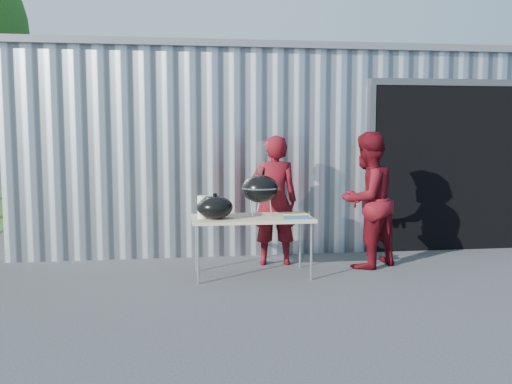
{
  "coord_description": "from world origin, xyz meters",
  "views": [
    {
      "loc": [
        -0.82,
        -6.47,
        1.81
      ],
      "look_at": [
        0.18,
        0.65,
        1.05
      ],
      "focal_mm": 40.0,
      "sensor_mm": 36.0,
      "label": 1
    }
  ],
  "objects": [
    {
      "name": "white_tub",
      "position": [
        -0.44,
        0.73,
        0.8
      ],
      "size": [
        0.2,
        0.15,
        0.1
      ],
      "primitive_type": "cube",
      "color": "white",
      "rests_on": "folding_table"
    },
    {
      "name": "folding_table",
      "position": [
        0.11,
        0.53,
        0.71
      ],
      "size": [
        1.5,
        0.75,
        0.75
      ],
      "color": "tan",
      "rests_on": "ground"
    },
    {
      "name": "person_bystander",
      "position": [
        1.69,
        0.79,
        0.91
      ],
      "size": [
        1.11,
        1.04,
        1.81
      ],
      "primitive_type": "imported",
      "rotation": [
        0.0,
        0.0,
        3.68
      ],
      "color": "#540A11",
      "rests_on": "ground"
    },
    {
      "name": "foil_box",
      "position": [
        0.62,
        0.28,
        0.78
      ],
      "size": [
        0.32,
        0.06,
        0.06
      ],
      "color": "#194EA4",
      "rests_on": "folding_table"
    },
    {
      "name": "paper_towels",
      "position": [
        -0.51,
        0.48,
        0.89
      ],
      "size": [
        0.12,
        0.12,
        0.28
      ],
      "primitive_type": "cylinder",
      "color": "white",
      "rests_on": "folding_table"
    },
    {
      "name": "kettle_grill",
      "position": [
        0.22,
        0.6,
        1.16
      ],
      "size": [
        0.48,
        0.48,
        0.95
      ],
      "color": "black",
      "rests_on": "folding_table"
    },
    {
      "name": "building",
      "position": [
        0.92,
        4.59,
        1.54
      ],
      "size": [
        8.2,
        6.2,
        3.1
      ],
      "color": "silver",
      "rests_on": "ground"
    },
    {
      "name": "person_cook",
      "position": [
        0.49,
        1.11,
        0.88
      ],
      "size": [
        0.67,
        0.46,
        1.76
      ],
      "primitive_type": "imported",
      "rotation": [
        0.0,
        0.0,
        3.08
      ],
      "color": "#540A11",
      "rests_on": "ground"
    },
    {
      "name": "ground",
      "position": [
        0.0,
        0.0,
        0.0
      ],
      "size": [
        80.0,
        80.0,
        0.0
      ],
      "primitive_type": "plane",
      "color": "#38383A"
    },
    {
      "name": "grill_lid",
      "position": [
        -0.36,
        0.43,
        0.89
      ],
      "size": [
        0.44,
        0.44,
        0.32
      ],
      "color": "black",
      "rests_on": "folding_table"
    }
  ]
}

